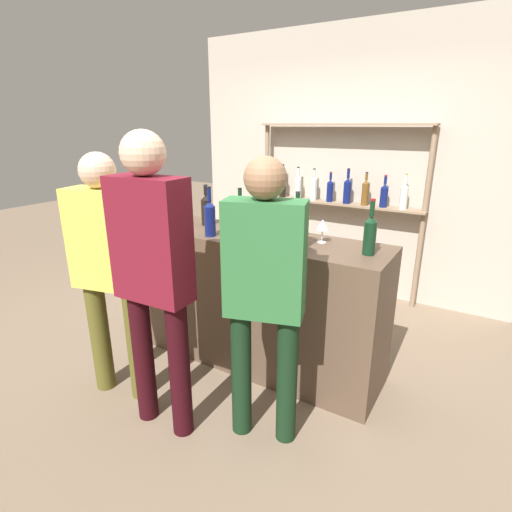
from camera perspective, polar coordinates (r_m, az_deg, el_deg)
name	(u,v)px	position (r m, az deg, el deg)	size (l,w,h in m)	color
ground_plane	(256,359)	(3.37, 0.00, -14.51)	(16.00, 16.00, 0.00)	#7A6651
bar_counter	(256,301)	(3.11, 0.00, -6.40)	(1.97, 0.56, 1.05)	brown
back_wall	(346,165)	(4.56, 12.71, 12.54)	(3.57, 0.12, 2.80)	#B2A899
back_shelf	(338,187)	(4.42, 11.69, 9.69)	(1.82, 0.18, 1.83)	#897056
counter_bottle_0	(297,220)	(2.88, 5.88, 5.19)	(0.08, 0.08, 0.33)	black
counter_bottle_1	(240,214)	(3.08, -2.28, 6.00)	(0.08, 0.08, 0.32)	black
counter_bottle_2	(206,209)	(3.25, -7.11, 6.65)	(0.08, 0.08, 0.33)	black
counter_bottle_3	(370,234)	(2.57, 15.97, 3.04)	(0.08, 0.08, 0.35)	black
counter_bottle_4	(267,217)	(2.90, 1.59, 5.58)	(0.09, 0.09, 0.36)	#0F1956
counter_bottle_5	(210,217)	(2.92, -6.61, 5.49)	(0.08, 0.08, 0.36)	#0F1956
wine_glass	(323,225)	(2.77, 9.49, 4.37)	(0.08, 0.08, 0.16)	silver
ice_bucket	(294,231)	(2.66, 5.50, 3.56)	(0.19, 0.19, 0.21)	#846647
customer_center	(153,266)	(2.31, -14.55, -1.41)	(0.46, 0.24, 1.80)	black
customer_right	(264,285)	(2.18, 1.22, -4.19)	(0.47, 0.31, 1.68)	black
customer_left	(109,262)	(2.75, -20.31, -0.87)	(0.50, 0.31, 1.67)	brown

